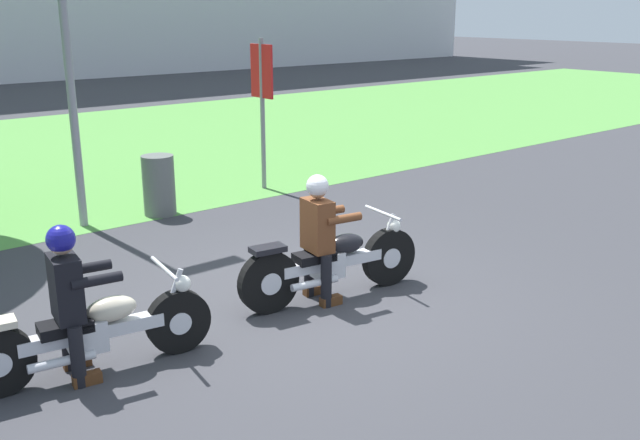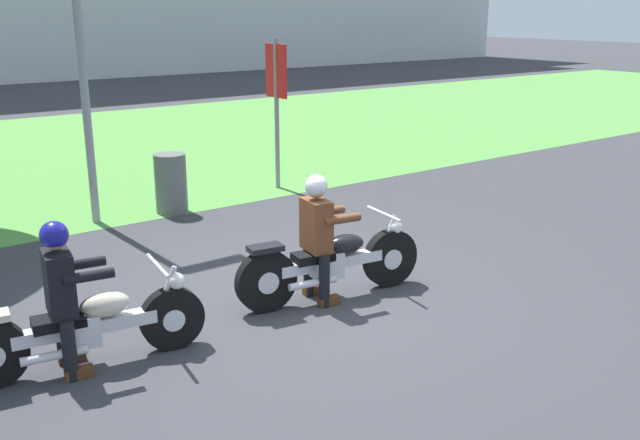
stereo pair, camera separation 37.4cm
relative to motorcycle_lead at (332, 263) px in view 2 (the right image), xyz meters
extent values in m
plane|color=#38383D|center=(-0.23, 0.16, -0.40)|extent=(120.00, 120.00, 0.00)
cube|color=#549342|center=(-0.23, 10.00, -0.40)|extent=(60.00, 12.00, 0.01)
cylinder|color=black|center=(0.76, -0.11, -0.07)|extent=(0.68, 0.22, 0.67)
cylinder|color=silver|center=(0.76, -0.11, -0.07)|extent=(0.25, 0.17, 0.23)
cylinder|color=black|center=(-0.77, 0.12, -0.07)|extent=(0.68, 0.22, 0.67)
cylinder|color=silver|center=(-0.77, 0.12, -0.07)|extent=(0.25, 0.17, 0.23)
cube|color=silver|center=(-0.01, 0.00, 0.01)|extent=(1.25, 0.32, 0.12)
cube|color=silver|center=(-0.06, 0.01, -0.01)|extent=(0.35, 0.28, 0.28)
ellipsoid|color=black|center=(0.17, -0.02, 0.19)|extent=(0.47, 0.30, 0.22)
cube|color=black|center=(-0.22, 0.04, 0.11)|extent=(0.47, 0.30, 0.10)
cube|color=black|center=(-0.77, 0.12, 0.30)|extent=(0.39, 0.25, 0.06)
cylinder|color=silver|center=(0.71, -0.10, 0.18)|extent=(0.26, 0.09, 0.53)
cylinder|color=silver|center=(0.66, -0.10, 0.47)|extent=(0.13, 0.66, 0.04)
sphere|color=white|center=(0.82, -0.12, 0.29)|extent=(0.16, 0.16, 0.16)
cylinder|color=silver|center=(-0.32, -0.09, -0.13)|extent=(0.56, 0.16, 0.08)
cylinder|color=black|center=(-0.16, 0.21, -0.11)|extent=(0.12, 0.12, 0.59)
cube|color=#593319|center=(-0.10, 0.20, -0.35)|extent=(0.25, 0.13, 0.10)
cylinder|color=black|center=(-0.21, -0.15, -0.11)|extent=(0.12, 0.12, 0.59)
cube|color=#593319|center=(-0.15, -0.16, -0.35)|extent=(0.25, 0.13, 0.10)
cube|color=brown|center=(-0.18, 0.03, 0.46)|extent=(0.27, 0.41, 0.56)
cylinder|color=brown|center=(0.06, 0.17, 0.54)|extent=(0.43, 0.15, 0.09)
cylinder|color=brown|center=(0.01, -0.17, 0.54)|extent=(0.43, 0.15, 0.09)
sphere|color=tan|center=(-0.18, 0.03, 0.86)|extent=(0.20, 0.20, 0.20)
sphere|color=silver|center=(-0.18, 0.03, 0.89)|extent=(0.24, 0.24, 0.24)
cylinder|color=black|center=(-1.94, -0.08, -0.10)|extent=(0.62, 0.21, 0.60)
cylinder|color=silver|center=(-1.94, -0.08, -0.10)|extent=(0.23, 0.17, 0.21)
cube|color=silver|center=(-2.71, 0.03, -0.02)|extent=(1.25, 0.32, 0.12)
cube|color=silver|center=(-2.76, 0.04, -0.04)|extent=(0.35, 0.28, 0.28)
ellipsoid|color=beige|center=(-2.53, 0.01, 0.16)|extent=(0.47, 0.30, 0.22)
cube|color=black|center=(-2.93, 0.06, 0.08)|extent=(0.47, 0.30, 0.10)
cylinder|color=silver|center=(-1.99, -0.08, 0.15)|extent=(0.26, 0.09, 0.53)
cylinder|color=silver|center=(-2.04, -0.07, 0.44)|extent=(0.13, 0.66, 0.04)
sphere|color=white|center=(-1.88, -0.09, 0.26)|extent=(0.16, 0.16, 0.16)
cylinder|color=silver|center=(-3.03, -0.06, -0.16)|extent=(0.56, 0.16, 0.08)
cylinder|color=black|center=(-2.86, 0.24, -0.13)|extent=(0.12, 0.12, 0.55)
cube|color=#593319|center=(-2.80, 0.23, -0.35)|extent=(0.25, 0.13, 0.10)
cylinder|color=black|center=(-2.91, -0.12, -0.13)|extent=(0.12, 0.12, 0.55)
cube|color=#593319|center=(-2.85, -0.13, -0.35)|extent=(0.25, 0.13, 0.10)
cube|color=black|center=(-2.89, 0.06, 0.43)|extent=(0.27, 0.41, 0.56)
cylinder|color=black|center=(-2.64, 0.19, 0.51)|extent=(0.43, 0.15, 0.09)
cylinder|color=black|center=(-2.69, -0.14, 0.51)|extent=(0.43, 0.15, 0.09)
sphere|color=#D8A884|center=(-2.89, 0.06, 0.83)|extent=(0.20, 0.20, 0.20)
sphere|color=navy|center=(-2.89, 0.06, 0.86)|extent=(0.24, 0.24, 0.24)
cylinder|color=gray|center=(-1.05, 4.42, 2.30)|extent=(0.12, 0.12, 5.40)
cylinder|color=#595E5B|center=(0.10, 4.23, 0.06)|extent=(0.49, 0.49, 0.93)
cylinder|color=gray|center=(2.32, 4.60, 0.90)|extent=(0.08, 0.08, 2.60)
cube|color=red|center=(2.32, 4.60, 1.65)|extent=(0.04, 0.60, 0.90)
camera|label=1|loc=(-4.80, -5.61, 2.68)|focal=40.23mm
camera|label=2|loc=(-4.50, -5.84, 2.68)|focal=40.23mm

